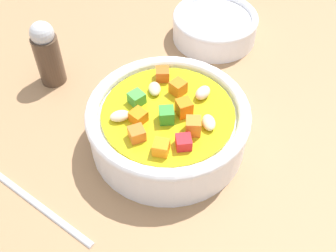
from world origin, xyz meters
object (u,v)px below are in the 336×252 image
soup_bowl_main (168,124)px  side_bowl_small (215,26)px  pepper_shaker (47,53)px  spoon (95,247)px

soup_bowl_main → side_bowl_small: size_ratio=1.47×
soup_bowl_main → pepper_shaker: size_ratio=1.99×
soup_bowl_main → spoon: size_ratio=0.80×
soup_bowl_main → spoon: 14.37cm
pepper_shaker → side_bowl_small: bearing=-150.1°
side_bowl_small → pepper_shaker: size_ratio=1.35×
soup_bowl_main → spoon: (4.98, 13.24, -2.53)cm
side_bowl_small → soup_bowl_main: bearing=78.4°
spoon → side_bowl_small: bearing=103.7°
soup_bowl_main → pepper_shaker: (15.52, -8.25, 1.26)cm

